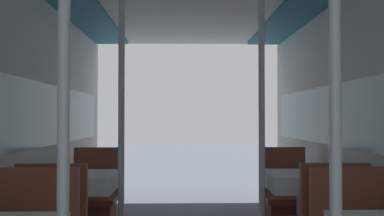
% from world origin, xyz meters
% --- Properties ---
extents(wall_left, '(0.05, 6.45, 2.27)m').
position_xyz_m(wall_left, '(-1.33, 1.83, 1.15)').
color(wall_left, silver).
rests_on(wall_left, ground_plane).
extents(wall_right, '(0.05, 6.45, 2.27)m').
position_xyz_m(wall_right, '(1.33, 1.83, 1.15)').
color(wall_right, silver).
rests_on(wall_right, ground_plane).
extents(support_pole_left_0, '(0.05, 0.05, 2.27)m').
position_xyz_m(support_pole_left_0, '(-0.60, 0.71, 1.14)').
color(support_pole_left_0, silver).
rests_on(support_pole_left_0, ground_plane).
extents(dining_table_left_1, '(0.61, 0.61, 0.76)m').
position_xyz_m(dining_table_left_1, '(-0.95, 2.47, 0.64)').
color(dining_table_left_1, '#4C4C51').
rests_on(dining_table_left_1, ground_plane).
extents(chair_left_far_1, '(0.47, 0.47, 0.92)m').
position_xyz_m(chair_left_far_1, '(-0.95, 3.04, 0.29)').
color(chair_left_far_1, brown).
rests_on(chair_left_far_1, ground_plane).
extents(support_pole_left_1, '(0.05, 0.05, 2.27)m').
position_xyz_m(support_pole_left_1, '(-0.60, 2.47, 1.14)').
color(support_pole_left_1, silver).
rests_on(support_pole_left_1, ground_plane).
extents(support_pole_right_0, '(0.05, 0.05, 2.27)m').
position_xyz_m(support_pole_right_0, '(0.60, 0.71, 1.14)').
color(support_pole_right_0, silver).
rests_on(support_pole_right_0, ground_plane).
extents(dining_table_right_1, '(0.61, 0.61, 0.76)m').
position_xyz_m(dining_table_right_1, '(0.95, 2.47, 0.64)').
color(dining_table_right_1, '#4C4C51').
rests_on(dining_table_right_1, ground_plane).
extents(chair_right_far_1, '(0.47, 0.47, 0.92)m').
position_xyz_m(chair_right_far_1, '(0.95, 3.04, 0.29)').
color(chair_right_far_1, brown).
rests_on(chair_right_far_1, ground_plane).
extents(support_pole_right_1, '(0.05, 0.05, 2.27)m').
position_xyz_m(support_pole_right_1, '(0.60, 2.47, 1.14)').
color(support_pole_right_1, silver).
rests_on(support_pole_right_1, ground_plane).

